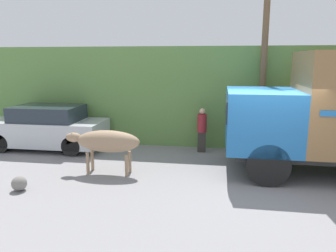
{
  "coord_description": "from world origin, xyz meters",
  "views": [
    {
      "loc": [
        -1.22,
        -8.48,
        3.19
      ],
      "look_at": [
        -2.65,
        0.44,
        1.34
      ],
      "focal_mm": 35.0,
      "sensor_mm": 36.0,
      "label": 1
    }
  ],
  "objects": [
    {
      "name": "roadside_rock",
      "position": [
        -6.05,
        -1.56,
        0.18
      ],
      "size": [
        0.37,
        0.37,
        0.37
      ],
      "color": "gray",
      "rests_on": "ground_plane"
    },
    {
      "name": "utility_pole",
      "position": [
        0.17,
        2.95,
        3.24
      ],
      "size": [
        0.9,
        0.21,
        6.24
      ],
      "color": "brown",
      "rests_on": "ground_plane"
    },
    {
      "name": "brown_cow",
      "position": [
        -4.33,
        0.01,
        0.92
      ],
      "size": [
        2.16,
        0.62,
        1.24
      ],
      "rotation": [
        0.0,
        0.0,
        0.0
      ],
      "color": "#9E7F60",
      "rests_on": "ground_plane"
    },
    {
      "name": "ground_plane",
      "position": [
        0.0,
        0.0,
        0.0
      ],
      "size": [
        60.0,
        60.0,
        0.0
      ],
      "primitive_type": "plane",
      "color": "gray"
    },
    {
      "name": "building_backdrop",
      "position": [
        -6.48,
        4.64,
        1.54
      ],
      "size": [
        5.49,
        2.7,
        3.05
      ],
      "color": "#B2BCAD",
      "rests_on": "ground_plane"
    },
    {
      "name": "pedestrian_on_hill",
      "position": [
        -1.82,
        2.62,
        0.84
      ],
      "size": [
        0.35,
        0.35,
        1.54
      ],
      "rotation": [
        0.0,
        0.0,
        3.23
      ],
      "color": "#38332D",
      "rests_on": "ground_plane"
    },
    {
      "name": "parked_suv",
      "position": [
        -7.36,
        2.17,
        0.76
      ],
      "size": [
        4.21,
        1.73,
        1.56
      ],
      "rotation": [
        0.0,
        0.0,
        0.01
      ],
      "color": "silver",
      "rests_on": "ground_plane"
    },
    {
      "name": "hillside_embankment",
      "position": [
        0.0,
        5.76,
        1.82
      ],
      "size": [
        32.0,
        5.12,
        3.63
      ],
      "color": "#608C47",
      "rests_on": "ground_plane"
    }
  ]
}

